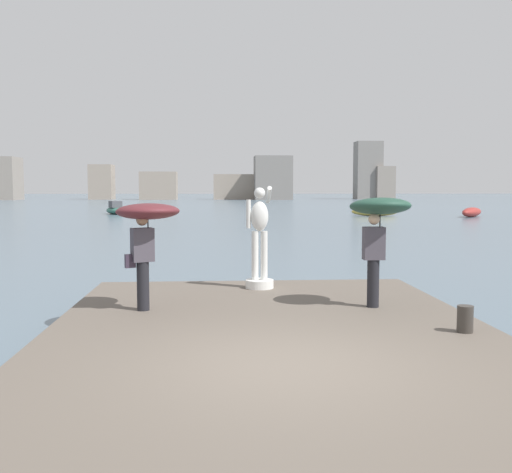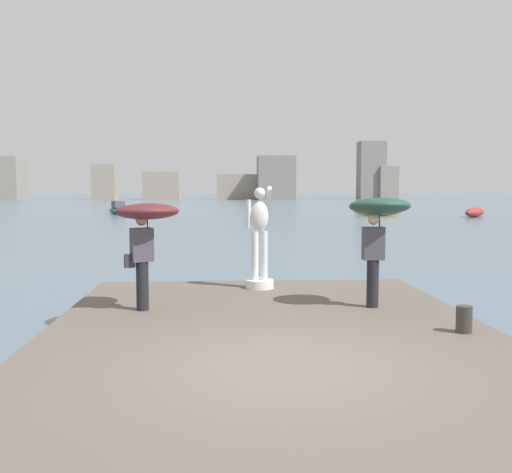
% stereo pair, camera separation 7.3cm
% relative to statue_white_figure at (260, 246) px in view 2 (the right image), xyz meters
% --- Properties ---
extents(ground_plane, '(400.00, 400.00, 0.00)m').
position_rel_statue_white_figure_xyz_m(ground_plane, '(-0.09, 34.35, -1.33)').
color(ground_plane, slate).
extents(pier, '(7.02, 9.70, 0.40)m').
position_rel_statue_white_figure_xyz_m(pier, '(-0.09, -3.80, -1.13)').
color(pier, '#60564C').
rests_on(pier, ground).
extents(statue_white_figure, '(0.62, 0.87, 2.23)m').
position_rel_statue_white_figure_xyz_m(statue_white_figure, '(0.00, 0.00, 0.00)').
color(statue_white_figure, white).
rests_on(statue_white_figure, pier).
extents(onlooker_left, '(1.50, 1.50, 1.93)m').
position_rel_statue_white_figure_xyz_m(onlooker_left, '(-2.18, -2.17, 0.65)').
color(onlooker_left, black).
rests_on(onlooker_left, pier).
extents(onlooker_right, '(1.12, 1.14, 2.05)m').
position_rel_statue_white_figure_xyz_m(onlooker_right, '(2.03, -2.19, 0.72)').
color(onlooker_right, black).
rests_on(onlooker_right, pier).
extents(mooring_bollard, '(0.24, 0.24, 0.41)m').
position_rel_statue_white_figure_xyz_m(mooring_bollard, '(2.83, -4.21, -0.72)').
color(mooring_bollard, '#38332D').
rests_on(mooring_bollard, pier).
extents(boat_near, '(3.65, 4.14, 0.83)m').
position_rel_statue_white_figure_xyz_m(boat_near, '(21.63, 38.42, -0.91)').
color(boat_near, '#9E2D28').
rests_on(boat_near, ground).
extents(boat_mid, '(2.70, 3.68, 1.28)m').
position_rel_statue_white_figure_xyz_m(boat_mid, '(-10.74, 45.85, -0.85)').
color(boat_mid, '#336B5B').
rests_on(boat_mid, ground).
extents(boat_rightward, '(4.28, 1.72, 1.38)m').
position_rel_statue_white_figure_xyz_m(boat_rightward, '(13.51, 40.45, -0.82)').
color(boat_rightward, '#B2993D').
rests_on(boat_rightward, ground).
extents(distant_skyline, '(88.67, 11.88, 12.70)m').
position_rel_statue_white_figure_xyz_m(distant_skyline, '(-4.27, 116.34, 2.93)').
color(distant_skyline, gray).
rests_on(distant_skyline, ground).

